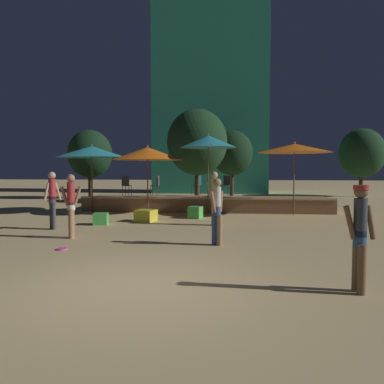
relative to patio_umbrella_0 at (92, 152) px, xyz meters
name	(u,v)px	position (x,y,z in m)	size (l,w,h in m)	color
ground_plane	(140,286)	(4.60, -9.94, -2.63)	(120.00, 120.00, 0.00)	tan
wooden_deck	(206,204)	(4.91, 1.25, -2.33)	(10.91, 2.33, 0.67)	olive
patio_umbrella_0	(92,152)	(0.00, 0.00, 0.00)	(3.00, 3.00, 2.95)	brown
patio_umbrella_1	(208,142)	(5.07, -0.16, 0.38)	(2.37, 2.37, 3.35)	brown
patio_umbrella_2	(294,148)	(8.57, -0.12, 0.09)	(2.99, 2.99, 2.98)	brown
patio_umbrella_3	(147,154)	(2.51, -0.21, -0.10)	(2.97, 2.97, 2.87)	brown
cube_seat_0	(146,216)	(3.00, -2.66, -2.42)	(0.78, 0.78, 0.42)	yellow
cube_seat_1	(101,219)	(1.66, -3.59, -2.43)	(0.53, 0.53, 0.39)	#4CC651
cube_seat_2	(195,212)	(4.67, -1.58, -2.40)	(0.57, 0.57, 0.45)	#4CC651
person_0	(217,210)	(5.69, -6.60, -1.75)	(0.35, 0.45, 1.64)	#2D4C7F
person_1	(360,233)	(7.96, -9.94, -1.72)	(0.52, 0.29, 1.63)	brown
person_2	(52,198)	(0.52, -4.69, -1.64)	(0.45, 0.46, 1.79)	#3F3F47
person_3	(71,203)	(1.73, -6.05, -1.68)	(0.57, 0.29, 1.73)	#997051
person_4	(214,196)	(5.47, -3.32, -1.64)	(0.51, 0.30, 1.79)	tan
bistro_chair_0	(126,184)	(1.33, 0.68, -1.41)	(0.40, 0.41, 0.90)	#2D3338
bistro_chair_1	(156,183)	(2.60, 1.20, -1.41)	(0.40, 0.40, 0.90)	#47474C
bistro_chair_2	(227,183)	(5.81, 1.78, -1.41)	(0.43, 0.43, 0.90)	#2D3338
bistro_chair_3	(198,183)	(4.47, 1.81, -1.41)	(0.43, 0.43, 0.90)	#1E4C47
frisbee_disc	(62,249)	(2.13, -7.51, -2.61)	(0.23, 0.23, 0.03)	#E54C99
background_tree_0	(232,153)	(6.06, 9.44, 0.33)	(2.74, 2.74, 4.47)	#3D2B1C
background_tree_1	(90,154)	(-2.99, 7.49, 0.22)	(2.79, 2.79, 4.39)	#3D2B1C
background_tree_2	(362,153)	(14.90, 11.05, 0.34)	(3.07, 3.07, 4.66)	#3D2B1C
background_tree_3	(197,142)	(4.12, 5.18, 0.75)	(3.36, 3.36, 5.23)	#3D2B1C
distant_building	(211,100)	(4.34, 15.25, 4.89)	(8.97, 4.88, 15.03)	teal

